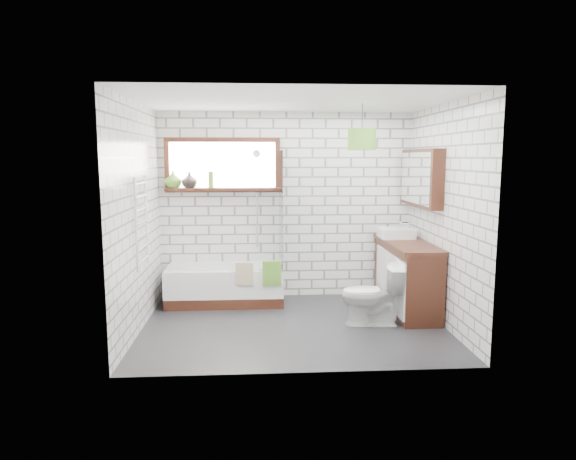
{
  "coord_description": "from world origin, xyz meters",
  "views": [
    {
      "loc": [
        -0.42,
        -5.63,
        1.9
      ],
      "look_at": [
        -0.05,
        0.25,
        1.07
      ],
      "focal_mm": 32.0,
      "sensor_mm": 36.0,
      "label": 1
    }
  ],
  "objects": [
    {
      "name": "window",
      "position": [
        -0.85,
        1.26,
        1.8
      ],
      "size": [
        1.52,
        0.16,
        0.68
      ],
      "primitive_type": "cube",
      "color": "black",
      "rests_on": "wall_back"
    },
    {
      "name": "ceiling",
      "position": [
        0.0,
        0.0,
        2.5
      ],
      "size": [
        3.4,
        2.6,
        0.01
      ],
      "primitive_type": "cube",
      "color": "white",
      "rests_on": "ground"
    },
    {
      "name": "floor",
      "position": [
        0.0,
        0.0,
        -0.01
      ],
      "size": [
        3.4,
        2.6,
        0.01
      ],
      "primitive_type": "cube",
      "color": "black",
      "rests_on": "ground"
    },
    {
      "name": "vase_olive",
      "position": [
        -1.5,
        1.23,
        1.59
      ],
      "size": [
        0.23,
        0.23,
        0.22
      ],
      "primitive_type": "imported",
      "rotation": [
        0.0,
        0.0,
        -0.09
      ],
      "color": "#588D2B",
      "rests_on": "window"
    },
    {
      "name": "mirror_cabinet",
      "position": [
        1.62,
        0.6,
        1.65
      ],
      "size": [
        0.16,
        1.2,
        0.7
      ],
      "primitive_type": "cube",
      "color": "black",
      "rests_on": "wall_right"
    },
    {
      "name": "towel_beige",
      "position": [
        -0.56,
        0.64,
        0.47
      ],
      "size": [
        0.22,
        0.05,
        0.28
      ],
      "primitive_type": "cube",
      "color": "tan",
      "rests_on": "bathtub"
    },
    {
      "name": "basin",
      "position": [
        1.4,
        0.83,
        0.93
      ],
      "size": [
        0.42,
        0.37,
        0.12
      ],
      "primitive_type": "cube",
      "color": "white",
      "rests_on": "vanity"
    },
    {
      "name": "shower_riser",
      "position": [
        -0.4,
        1.26,
        1.35
      ],
      "size": [
        0.02,
        0.02,
        1.3
      ],
      "primitive_type": "cylinder",
      "color": "silver",
      "rests_on": "wall_back"
    },
    {
      "name": "bathtub",
      "position": [
        -0.83,
        0.97,
        0.24
      ],
      "size": [
        1.5,
        0.66,
        0.49
      ],
      "primitive_type": "cube",
      "color": "white",
      "rests_on": "floor"
    },
    {
      "name": "vase_dark",
      "position": [
        -1.29,
        1.23,
        1.59
      ],
      "size": [
        0.21,
        0.21,
        0.21
      ],
      "primitive_type": "imported",
      "rotation": [
        0.0,
        0.0,
        -0.03
      ],
      "color": "black",
      "rests_on": "window"
    },
    {
      "name": "towel_radiator",
      "position": [
        -1.66,
        0.0,
        1.2
      ],
      "size": [
        0.06,
        0.52,
        1.0
      ],
      "primitive_type": "cube",
      "color": "white",
      "rests_on": "wall_left"
    },
    {
      "name": "wall_front",
      "position": [
        0.0,
        -1.3,
        1.25
      ],
      "size": [
        3.4,
        0.01,
        2.5
      ],
      "primitive_type": "cube",
      "color": "white",
      "rests_on": "ground"
    },
    {
      "name": "towel_green",
      "position": [
        -0.22,
        0.64,
        0.47
      ],
      "size": [
        0.23,
        0.06,
        0.31
      ],
      "primitive_type": "cube",
      "color": "#518829",
      "rests_on": "bathtub"
    },
    {
      "name": "pendant",
      "position": [
        0.78,
        0.17,
        2.1
      ],
      "size": [
        0.32,
        0.32,
        0.23
      ],
      "primitive_type": "cylinder",
      "color": "#518829",
      "rests_on": "ceiling"
    },
    {
      "name": "wall_left",
      "position": [
        -1.7,
        0.0,
        1.25
      ],
      "size": [
        0.01,
        2.6,
        2.5
      ],
      "primitive_type": "cube",
      "color": "white",
      "rests_on": "ground"
    },
    {
      "name": "bottle",
      "position": [
        -1.01,
        1.23,
        1.59
      ],
      "size": [
        0.09,
        0.09,
        0.22
      ],
      "primitive_type": "cylinder",
      "rotation": [
        0.0,
        0.0,
        0.33
      ],
      "color": "#588D2B",
      "rests_on": "window"
    },
    {
      "name": "toilet",
      "position": [
        0.89,
        -0.02,
        0.35
      ],
      "size": [
        0.45,
        0.71,
        0.69
      ],
      "primitive_type": "imported",
      "rotation": [
        0.0,
        0.0,
        -1.66
      ],
      "color": "white",
      "rests_on": "floor"
    },
    {
      "name": "shower_screen",
      "position": [
        -0.09,
        0.97,
        1.24
      ],
      "size": [
        0.02,
        0.72,
        1.5
      ],
      "primitive_type": "cube",
      "color": "white",
      "rests_on": "bathtub"
    },
    {
      "name": "tap",
      "position": [
        1.56,
        0.83,
        0.99
      ],
      "size": [
        0.03,
        0.03,
        0.15
      ],
      "primitive_type": "cylinder",
      "rotation": [
        0.0,
        0.0,
        -0.1
      ],
      "color": "silver",
      "rests_on": "vanity"
    },
    {
      "name": "vanity",
      "position": [
        1.46,
        0.53,
        0.43
      ],
      "size": [
        0.49,
        1.52,
        0.87
      ],
      "primitive_type": "cube",
      "color": "black",
      "rests_on": "floor"
    },
    {
      "name": "wall_right",
      "position": [
        1.7,
        0.0,
        1.25
      ],
      "size": [
        0.01,
        2.6,
        2.5
      ],
      "primitive_type": "cube",
      "color": "white",
      "rests_on": "ground"
    },
    {
      "name": "wall_back",
      "position": [
        0.0,
        1.3,
        1.25
      ],
      "size": [
        3.4,
        0.01,
        2.5
      ],
      "primitive_type": "cube",
      "color": "white",
      "rests_on": "ground"
    }
  ]
}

